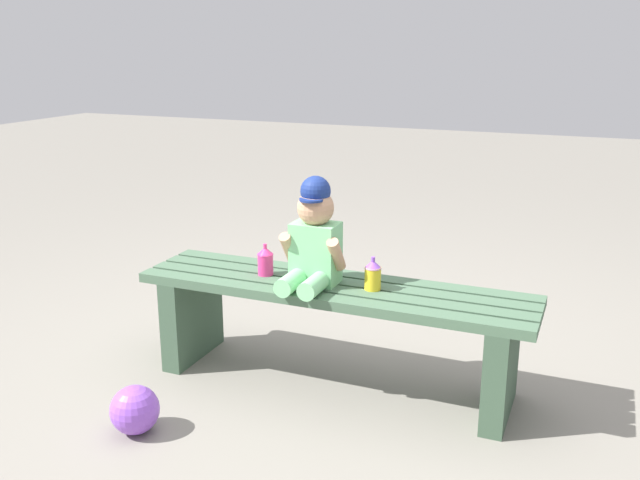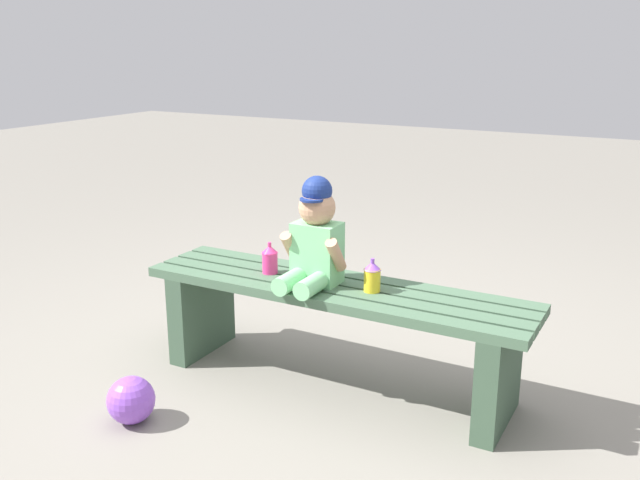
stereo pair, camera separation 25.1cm
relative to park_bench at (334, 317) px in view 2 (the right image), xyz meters
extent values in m
plane|color=gray|center=(0.00, 0.00, -0.27)|extent=(16.00, 16.00, 0.00)
cube|color=#47664C|center=(0.00, -0.14, 0.11)|extent=(1.50, 0.08, 0.04)
cube|color=#47664C|center=(0.00, -0.05, 0.11)|extent=(1.50, 0.08, 0.04)
cube|color=#47664C|center=(0.00, 0.05, 0.11)|extent=(1.50, 0.08, 0.04)
cube|color=#47664C|center=(0.00, 0.14, 0.11)|extent=(1.50, 0.08, 0.04)
cube|color=#3C5641|center=(-0.63, 0.00, -0.09)|extent=(0.08, 0.35, 0.37)
cube|color=#3C5641|center=(0.63, 0.00, -0.09)|extent=(0.08, 0.35, 0.37)
cube|color=#7FCC8C|center=(-0.07, -0.01, 0.25)|extent=(0.17, 0.12, 0.23)
sphere|color=tan|center=(-0.07, -0.01, 0.42)|extent=(0.14, 0.14, 0.14)
cylinder|color=navy|center=(-0.07, -0.05, 0.46)|extent=(0.09, 0.09, 0.01)
sphere|color=navy|center=(-0.07, -0.01, 0.48)|extent=(0.11, 0.11, 0.11)
cylinder|color=#85D693|center=(-0.11, -0.13, 0.16)|extent=(0.07, 0.16, 0.07)
cylinder|color=#85D693|center=(-0.02, -0.13, 0.16)|extent=(0.07, 0.16, 0.07)
cylinder|color=tan|center=(-0.16, -0.04, 0.26)|extent=(0.04, 0.12, 0.14)
cylinder|color=tan|center=(0.02, -0.04, 0.26)|extent=(0.04, 0.12, 0.14)
cylinder|color=#E5337F|center=(-0.28, 0.00, 0.17)|extent=(0.06, 0.06, 0.08)
cone|color=#E5337F|center=(-0.28, 0.00, 0.23)|extent=(0.06, 0.06, 0.03)
cylinder|color=#E5337F|center=(-0.28, 0.00, 0.25)|extent=(0.01, 0.01, 0.02)
cylinder|color=yellow|center=(0.15, 0.00, 0.17)|extent=(0.06, 0.06, 0.08)
cone|color=#8C4CCC|center=(0.15, 0.00, 0.23)|extent=(0.06, 0.06, 0.03)
cylinder|color=#8C4CCC|center=(0.15, 0.00, 0.25)|extent=(0.01, 0.01, 0.02)
sphere|color=#8C4CCC|center=(-0.49, -0.59, -0.19)|extent=(0.17, 0.17, 0.17)
camera|label=1|loc=(0.89, -2.29, 1.00)|focal=39.23mm
camera|label=2|loc=(1.12, -2.18, 1.00)|focal=39.23mm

